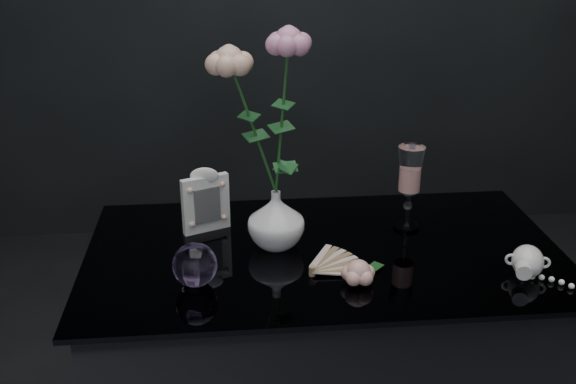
{
  "coord_description": "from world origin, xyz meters",
  "views": [
    {
      "loc": [
        -0.2,
        -1.26,
        1.47
      ],
      "look_at": [
        -0.08,
        0.01,
        0.92
      ],
      "focal_mm": 42.0,
      "sensor_mm": 36.0,
      "label": 1
    }
  ],
  "objects_px": {
    "paperweight": "(195,265)",
    "loose_rose": "(358,272)",
    "vase": "(276,219)",
    "picture_frame": "(205,199)",
    "pearl_jar": "(528,260)",
    "wine_glass": "(409,188)"
  },
  "relations": [
    {
      "from": "paperweight",
      "to": "picture_frame",
      "type": "bearing_deg",
      "value": 85.79
    },
    {
      "from": "pearl_jar",
      "to": "vase",
      "type": "bearing_deg",
      "value": 178.5
    },
    {
      "from": "pearl_jar",
      "to": "wine_glass",
      "type": "bearing_deg",
      "value": 146.39
    },
    {
      "from": "paperweight",
      "to": "pearl_jar",
      "type": "relative_size",
      "value": 0.39
    },
    {
      "from": "paperweight",
      "to": "loose_rose",
      "type": "bearing_deg",
      "value": -4.57
    },
    {
      "from": "picture_frame",
      "to": "loose_rose",
      "type": "bearing_deg",
      "value": -64.06
    },
    {
      "from": "loose_rose",
      "to": "vase",
      "type": "bearing_deg",
      "value": 115.06
    },
    {
      "from": "vase",
      "to": "paperweight",
      "type": "distance_m",
      "value": 0.23
    },
    {
      "from": "wine_glass",
      "to": "picture_frame",
      "type": "xyz_separation_m",
      "value": [
        -0.47,
        0.03,
        -0.02
      ]
    },
    {
      "from": "vase",
      "to": "pearl_jar",
      "type": "relative_size",
      "value": 0.57
    },
    {
      "from": "loose_rose",
      "to": "pearl_jar",
      "type": "xyz_separation_m",
      "value": [
        0.35,
        0.0,
        0.01
      ]
    },
    {
      "from": "pearl_jar",
      "to": "picture_frame",
      "type": "bearing_deg",
      "value": 175.56
    },
    {
      "from": "vase",
      "to": "paperweight",
      "type": "relative_size",
      "value": 1.46
    },
    {
      "from": "picture_frame",
      "to": "wine_glass",
      "type": "bearing_deg",
      "value": -26.2
    },
    {
      "from": "vase",
      "to": "picture_frame",
      "type": "relative_size",
      "value": 0.83
    },
    {
      "from": "vase",
      "to": "picture_frame",
      "type": "height_order",
      "value": "picture_frame"
    },
    {
      "from": "loose_rose",
      "to": "pearl_jar",
      "type": "height_order",
      "value": "pearl_jar"
    },
    {
      "from": "wine_glass",
      "to": "loose_rose",
      "type": "relative_size",
      "value": 1.33
    },
    {
      "from": "picture_frame",
      "to": "pearl_jar",
      "type": "bearing_deg",
      "value": -44.61
    },
    {
      "from": "wine_glass",
      "to": "loose_rose",
      "type": "distance_m",
      "value": 0.3
    },
    {
      "from": "wine_glass",
      "to": "picture_frame",
      "type": "bearing_deg",
      "value": 176.37
    },
    {
      "from": "paperweight",
      "to": "loose_rose",
      "type": "distance_m",
      "value": 0.33
    }
  ]
}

